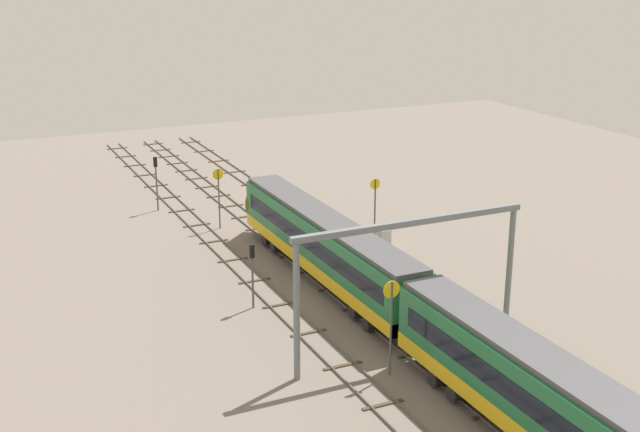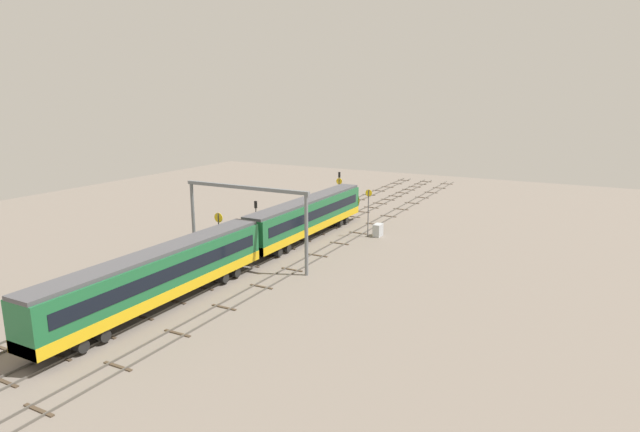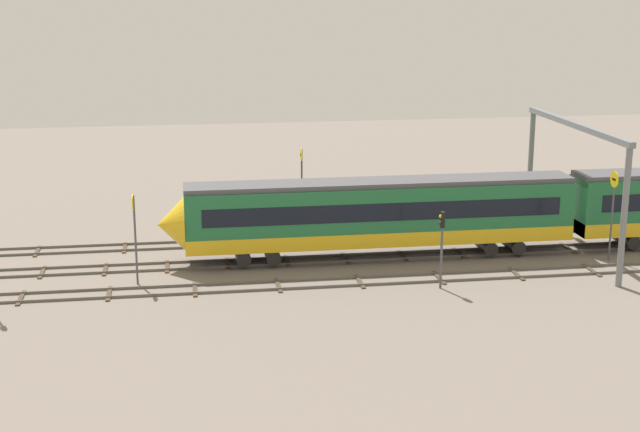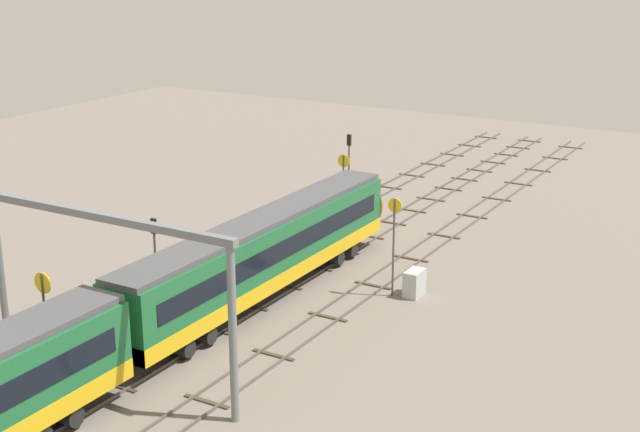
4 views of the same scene
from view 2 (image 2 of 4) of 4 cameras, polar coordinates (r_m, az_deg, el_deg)
The scene contains 12 objects.
ground_plane at distance 66.60m, azimuth -0.38°, elevation -1.96°, with size 114.68×114.68×0.00m, color slate.
track_near_foreground at distance 64.62m, azimuth 3.18°, elevation -2.38°, with size 98.68×2.40×0.16m.
track_with_train at distance 66.58m, azimuth -0.38°, elevation -1.91°, with size 98.68×2.40×0.16m.
track_middle at distance 68.79m, azimuth -3.73°, elevation -1.45°, with size 98.68×2.40×0.16m.
train at distance 54.43m, azimuth -7.36°, elevation -2.56°, with size 50.40×3.24×4.80m.
overhead_gantry at distance 53.59m, azimuth -8.08°, elevation 0.90°, with size 0.40×14.68×8.30m.
speed_sign_near_foreground at distance 78.16m, azimuth 2.09°, elevation 2.82°, with size 0.14×0.94×5.26m.
speed_sign_mid_trackside at distance 54.08m, azimuth -10.95°, elevation -1.65°, with size 0.14×1.01×5.62m.
speed_sign_far_trackside at distance 64.82m, azimuth 5.29°, elevation 0.96°, with size 0.14×0.85×5.94m.
signal_light_trackside_approach at distance 86.22m, azimuth 2.12°, elevation 3.65°, with size 0.31×0.32×5.02m.
signal_light_trackside_departure at distance 65.57m, azimuth -6.99°, elevation 0.33°, with size 0.31×0.32×4.44m.
relay_cabinet at distance 65.70m, azimuth 6.33°, elevation -1.54°, with size 1.50×0.88×1.57m.
Camera 2 is at (-56.72, -30.48, 17.01)m, focal length 29.39 mm.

